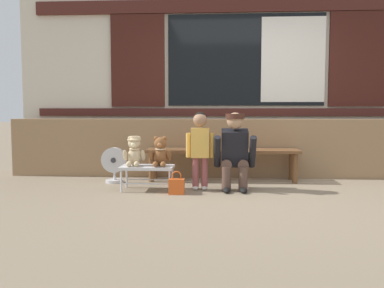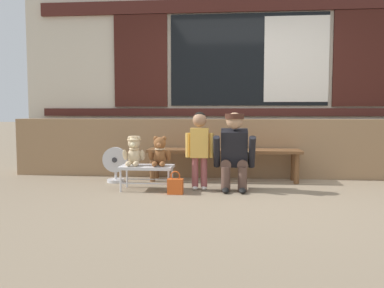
# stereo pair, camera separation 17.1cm
# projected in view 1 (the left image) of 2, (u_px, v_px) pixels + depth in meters

# --- Properties ---
(ground_plane) EXTENTS (60.00, 60.00, 0.00)m
(ground_plane) POSITION_uv_depth(u_px,v_px,m) (256.00, 197.00, 4.57)
(ground_plane) COLOR #84725B
(brick_low_wall) EXTENTS (6.98, 0.25, 0.85)m
(brick_low_wall) POSITION_uv_depth(u_px,v_px,m) (247.00, 148.00, 5.95)
(brick_low_wall) COLOR #997551
(brick_low_wall) RESTS_ON ground
(shop_facade) EXTENTS (7.12, 0.26, 3.71)m
(shop_facade) POSITION_uv_depth(u_px,v_px,m) (246.00, 54.00, 6.35)
(shop_facade) COLOR beige
(shop_facade) RESTS_ON ground
(wooden_bench_long) EXTENTS (2.10, 0.40, 0.44)m
(wooden_bench_long) POSITION_uv_depth(u_px,v_px,m) (222.00, 154.00, 5.62)
(wooden_bench_long) COLOR brown
(wooden_bench_long) RESTS_ON ground
(small_display_bench) EXTENTS (0.64, 0.36, 0.30)m
(small_display_bench) POSITION_uv_depth(u_px,v_px,m) (147.00, 169.00, 4.96)
(small_display_bench) COLOR silver
(small_display_bench) RESTS_ON ground
(teddy_bear_with_hat) EXTENTS (0.28, 0.27, 0.36)m
(teddy_bear_with_hat) POSITION_uv_depth(u_px,v_px,m) (134.00, 152.00, 4.95)
(teddy_bear_with_hat) COLOR #CCB289
(teddy_bear_with_hat) RESTS_ON small_display_bench
(teddy_bear_plain) EXTENTS (0.28, 0.26, 0.36)m
(teddy_bear_plain) POSITION_uv_depth(u_px,v_px,m) (160.00, 153.00, 4.93)
(teddy_bear_plain) COLOR brown
(teddy_bear_plain) RESTS_ON small_display_bench
(child_standing) EXTENTS (0.35, 0.18, 0.96)m
(child_standing) POSITION_uv_depth(u_px,v_px,m) (200.00, 142.00, 4.96)
(child_standing) COLOR #994C4C
(child_standing) RESTS_ON ground
(adult_crouching) EXTENTS (0.50, 0.49, 0.95)m
(adult_crouching) POSITION_uv_depth(u_px,v_px,m) (235.00, 151.00, 4.94)
(adult_crouching) COLOR brown
(adult_crouching) RESTS_ON ground
(handbag_on_ground) EXTENTS (0.18, 0.11, 0.27)m
(handbag_on_ground) POSITION_uv_depth(u_px,v_px,m) (177.00, 186.00, 4.73)
(handbag_on_ground) COLOR #DB561E
(handbag_on_ground) RESTS_ON ground
(floor_fan) EXTENTS (0.34, 0.24, 0.48)m
(floor_fan) POSITION_uv_depth(u_px,v_px,m) (114.00, 165.00, 5.47)
(floor_fan) COLOR silver
(floor_fan) RESTS_ON ground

